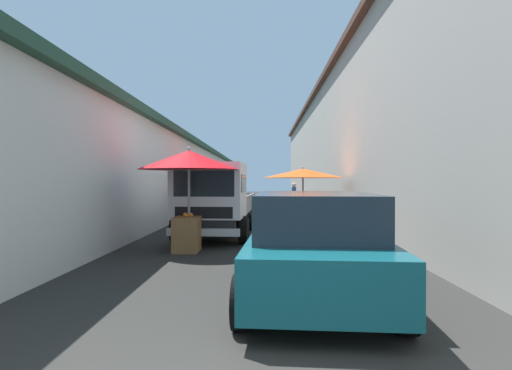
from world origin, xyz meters
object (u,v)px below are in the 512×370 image
hatchback_car (314,244)px  vendor_in_shade (294,196)px  fruit_stall_mid_lane (214,179)px  fruit_stall_near_left (189,169)px  vendor_by_crates (237,196)px  delivery_truck (215,202)px  fruit_stall_far_left (303,179)px  plastic_stool (237,218)px

hatchback_car → vendor_in_shade: bearing=-3.3°
fruit_stall_mid_lane → vendor_in_shade: 5.09m
fruit_stall_near_left → vendor_by_crates: size_ratio=1.52×
delivery_truck → vendor_in_shade: (8.23, -2.82, -0.17)m
fruit_stall_far_left → vendor_in_shade: fruit_stall_far_left is taller
fruit_stall_far_left → delivery_truck: 4.09m
vendor_by_crates → vendor_in_shade: vendor_by_crates is taller
hatchback_car → vendor_by_crates: vendor_by_crates is taller
fruit_stall_near_left → vendor_in_shade: size_ratio=1.57×
fruit_stall_near_left → fruit_stall_far_left: size_ratio=0.85×
hatchback_car → vendor_in_shade: (13.51, -0.77, 0.13)m
fruit_stall_near_left → vendor_in_shade: bearing=-17.9°
plastic_stool → hatchback_car: bearing=-168.8°
fruit_stall_mid_lane → plastic_stool: (-1.67, -1.03, -1.38)m
fruit_stall_far_left → vendor_in_shade: (5.26, -0.08, -0.80)m
fruit_stall_near_left → vendor_in_shade: fruit_stall_near_left is taller
fruit_stall_mid_lane → fruit_stall_near_left: bearing=-178.2°
hatchback_car → vendor_in_shade: size_ratio=2.62×
fruit_stall_mid_lane → delivery_truck: fruit_stall_mid_lane is taller
hatchback_car → plastic_stool: (8.16, 1.62, -0.41)m
hatchback_car → delivery_truck: bearing=21.2°
vendor_in_shade → plastic_stool: size_ratio=3.51×
hatchback_car → plastic_stool: size_ratio=9.21×
fruit_stall_near_left → hatchback_car: (-3.57, -2.44, -1.16)m
hatchback_car → plastic_stool: 8.33m
fruit_stall_near_left → fruit_stall_mid_lane: 6.26m
fruit_stall_far_left → vendor_by_crates: bearing=26.6°
delivery_truck → fruit_stall_mid_lane: bearing=7.4°
fruit_stall_near_left → hatchback_car: fruit_stall_near_left is taller
hatchback_car → delivery_truck: delivery_truck is taller
vendor_in_shade → delivery_truck: bearing=161.1°
plastic_stool → delivery_truck: bearing=171.4°
vendor_in_shade → plastic_stool: (-5.35, 2.39, -0.54)m
fruit_stall_near_left → vendor_by_crates: (10.00, -0.46, -1.00)m
delivery_truck → plastic_stool: size_ratio=11.51×
vendor_in_shade → plastic_stool: vendor_in_shade is taller
hatchback_car → delivery_truck: 5.67m
fruit_stall_near_left → fruit_stall_far_left: 5.63m
vendor_in_shade → plastic_stool: 5.89m
delivery_truck → plastic_stool: (2.88, -0.44, -0.71)m
fruit_stall_mid_lane → vendor_in_shade: fruit_stall_mid_lane is taller
fruit_stall_mid_lane → vendor_by_crates: (3.74, -0.66, -0.80)m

